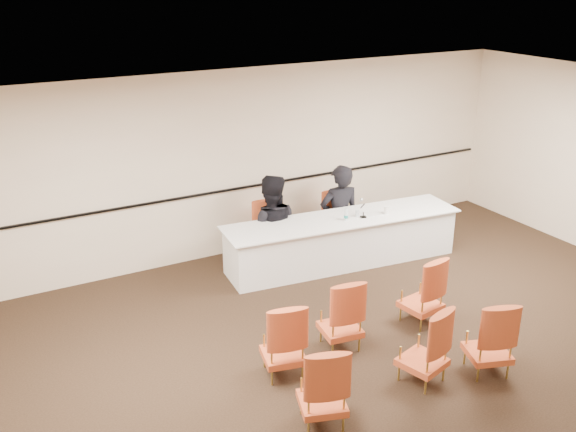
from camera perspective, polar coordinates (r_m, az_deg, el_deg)
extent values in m
plane|color=black|center=(7.82, 9.01, -13.40)|extent=(10.00, 10.00, 0.00)
plane|color=white|center=(6.62, 10.50, 8.57)|extent=(10.00, 10.00, 0.00)
cube|color=beige|center=(10.31, -4.10, 4.73)|extent=(10.00, 0.04, 3.00)
cube|color=black|center=(10.39, -3.95, 2.56)|extent=(9.80, 0.04, 0.03)
imported|color=black|center=(10.70, 4.57, -0.35)|extent=(0.76, 0.56, 1.90)
imported|color=black|center=(10.24, -1.57, -1.47)|extent=(1.15, 1.05, 1.91)
cube|color=white|center=(10.25, 7.40, 0.19)|extent=(0.33, 0.26, 0.00)
cylinder|color=silver|center=(10.10, 6.17, 0.22)|extent=(0.07, 0.07, 0.10)
cylinder|color=white|center=(10.26, 8.72, 0.52)|extent=(0.10, 0.10, 0.13)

